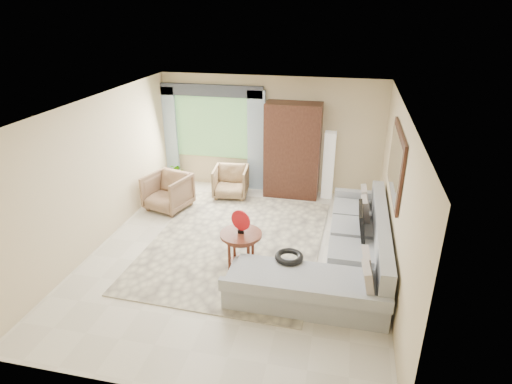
% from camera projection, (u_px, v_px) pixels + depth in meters
% --- Properties ---
extents(ground, '(6.00, 6.00, 0.00)m').
position_uv_depth(ground, '(238.00, 254.00, 7.46)').
color(ground, silver).
rests_on(ground, ground).
extents(area_rug, '(3.12, 4.09, 0.02)m').
position_uv_depth(area_rug, '(236.00, 242.00, 7.81)').
color(area_rug, beige).
rests_on(area_rug, ground).
extents(sectional_sofa, '(2.30, 3.46, 0.90)m').
position_uv_depth(sectional_sofa, '(342.00, 257.00, 6.84)').
color(sectional_sofa, '#A5A9AE').
rests_on(sectional_sofa, ground).
extents(tv_screen, '(0.14, 0.74, 0.48)m').
position_uv_depth(tv_screen, '(362.00, 221.00, 7.03)').
color(tv_screen, black).
rests_on(tv_screen, sectional_sofa).
extents(garden_hose, '(0.43, 0.43, 0.09)m').
position_uv_depth(garden_hose, '(289.00, 257.00, 6.36)').
color(garden_hose, black).
rests_on(garden_hose, sectional_sofa).
extents(coffee_table, '(0.67, 0.67, 0.67)m').
position_uv_depth(coffee_table, '(241.00, 250.00, 6.89)').
color(coffee_table, '#472013').
rests_on(coffee_table, ground).
extents(red_disc, '(0.33, 0.13, 0.34)m').
position_uv_depth(red_disc, '(241.00, 220.00, 6.67)').
color(red_disc, red).
rests_on(red_disc, coffee_table).
extents(armchair_left, '(1.01, 1.03, 0.76)m').
position_uv_depth(armchair_left, '(168.00, 192.00, 8.96)').
color(armchair_left, '#87684A').
rests_on(armchair_left, ground).
extents(armchair_right, '(0.81, 0.83, 0.69)m').
position_uv_depth(armchair_right, '(231.00, 182.00, 9.57)').
color(armchair_right, '#A08757').
rests_on(armchair_right, ground).
extents(potted_plant, '(0.56, 0.49, 0.59)m').
position_uv_depth(potted_plant, '(176.00, 175.00, 10.11)').
color(potted_plant, '#999999').
rests_on(potted_plant, ground).
extents(armoire, '(1.20, 0.55, 2.10)m').
position_uv_depth(armoire, '(292.00, 151.00, 9.36)').
color(armoire, black).
rests_on(armoire, ground).
extents(floor_lamp, '(0.24, 0.24, 1.50)m').
position_uv_depth(floor_lamp, '(329.00, 165.00, 9.38)').
color(floor_lamp, silver).
rests_on(floor_lamp, ground).
extents(window, '(1.80, 0.04, 1.40)m').
position_uv_depth(window, '(212.00, 127.00, 9.82)').
color(window, '#669E59').
rests_on(window, wall_back).
extents(curtain_left, '(0.40, 0.08, 2.30)m').
position_uv_depth(curtain_left, '(169.00, 136.00, 10.04)').
color(curtain_left, '#9EB7CC').
rests_on(curtain_left, ground).
extents(curtain_right, '(0.40, 0.08, 2.30)m').
position_uv_depth(curtain_right, '(256.00, 142.00, 9.63)').
color(curtain_right, '#9EB7CC').
rests_on(curtain_right, ground).
extents(valance, '(2.40, 0.12, 0.26)m').
position_uv_depth(valance, '(210.00, 90.00, 9.41)').
color(valance, '#1E232D').
rests_on(valance, wall_back).
extents(wall_mirror, '(0.05, 1.70, 1.05)m').
position_uv_depth(wall_mirror, '(396.00, 163.00, 6.59)').
color(wall_mirror, black).
rests_on(wall_mirror, wall_right).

